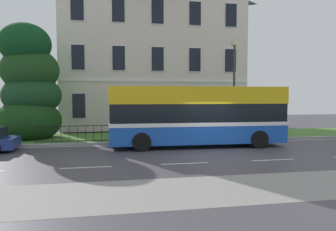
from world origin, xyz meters
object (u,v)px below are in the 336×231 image
at_px(single_decker_bus, 197,115).
at_px(street_lamp_post, 234,81).
at_px(georgian_townhouse, 149,50).
at_px(evergreen_tree, 29,87).
at_px(litter_bin, 120,132).

distance_m(single_decker_bus, street_lamp_post, 4.80).
bearing_deg(single_decker_bus, georgian_townhouse, 96.86).
bearing_deg(georgian_townhouse, evergreen_tree, -139.63).
height_order(georgian_townhouse, evergreen_tree, georgian_townhouse).
relative_size(single_decker_bus, litter_bin, 9.59).
bearing_deg(georgian_townhouse, street_lamp_post, -64.46).
height_order(georgian_townhouse, litter_bin, georgian_townhouse).
bearing_deg(litter_bin, georgian_townhouse, 72.61).
bearing_deg(georgian_townhouse, litter_bin, -107.39).
distance_m(georgian_townhouse, street_lamp_post, 10.78).
distance_m(georgian_townhouse, evergreen_tree, 12.00).
distance_m(evergreen_tree, single_decker_bus, 11.03).
distance_m(georgian_townhouse, single_decker_bus, 13.24).
xyz_separation_m(single_decker_bus, street_lamp_post, (3.31, 2.81, 2.04)).
bearing_deg(evergreen_tree, litter_bin, -23.01).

